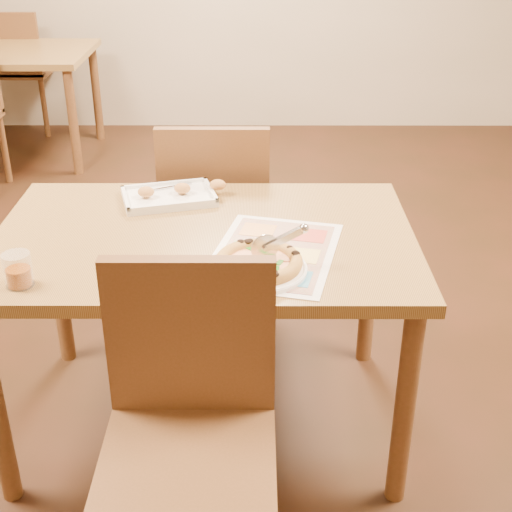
{
  "coord_description": "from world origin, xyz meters",
  "views": [
    {
      "loc": [
        0.17,
        -1.98,
        1.67
      ],
      "look_at": [
        0.16,
        -0.24,
        0.77
      ],
      "focal_mm": 50.0,
      "sensor_mm": 36.0,
      "label": 1
    }
  ],
  "objects_px": {
    "chair_near": "(189,398)",
    "chair_far": "(215,203)",
    "appetizer_tray": "(172,196)",
    "dining_table": "(205,259)",
    "plate": "(256,270)",
    "bg_chair_far": "(16,58)",
    "pizza_cutter": "(278,241)",
    "pizza": "(259,262)",
    "menu": "(274,253)",
    "glass_tumbler": "(18,272)"
  },
  "relations": [
    {
      "from": "dining_table",
      "to": "pizza",
      "type": "distance_m",
      "value": 0.31
    },
    {
      "from": "appetizer_tray",
      "to": "chair_far",
      "type": "bearing_deg",
      "value": 68.93
    },
    {
      "from": "chair_near",
      "to": "pizza",
      "type": "relative_size",
      "value": 1.91
    },
    {
      "from": "bg_chair_far",
      "to": "glass_tumbler",
      "type": "height_order",
      "value": "bg_chair_far"
    },
    {
      "from": "menu",
      "to": "pizza_cutter",
      "type": "bearing_deg",
      "value": -85.0
    },
    {
      "from": "dining_table",
      "to": "bg_chair_far",
      "type": "distance_m",
      "value": 3.67
    },
    {
      "from": "chair_near",
      "to": "dining_table",
      "type": "bearing_deg",
      "value": 90.0
    },
    {
      "from": "menu",
      "to": "dining_table",
      "type": "bearing_deg",
      "value": 148.21
    },
    {
      "from": "chair_far",
      "to": "glass_tumbler",
      "type": "bearing_deg",
      "value": 62.92
    },
    {
      "from": "plate",
      "to": "dining_table",
      "type": "bearing_deg",
      "value": 123.56
    },
    {
      "from": "chair_near",
      "to": "plate",
      "type": "xyz_separation_m",
      "value": [
        0.16,
        0.36,
        0.16
      ]
    },
    {
      "from": "pizza_cutter",
      "to": "glass_tumbler",
      "type": "relative_size",
      "value": 1.62
    },
    {
      "from": "chair_near",
      "to": "chair_far",
      "type": "relative_size",
      "value": 1.0
    },
    {
      "from": "plate",
      "to": "glass_tumbler",
      "type": "xyz_separation_m",
      "value": [
        -0.63,
        -0.08,
        0.03
      ]
    },
    {
      "from": "chair_near",
      "to": "pizza_cutter",
      "type": "height_order",
      "value": "chair_near"
    },
    {
      "from": "chair_far",
      "to": "pizza_cutter",
      "type": "distance_m",
      "value": 0.89
    },
    {
      "from": "chair_near",
      "to": "menu",
      "type": "relative_size",
      "value": 0.98
    },
    {
      "from": "chair_far",
      "to": "menu",
      "type": "height_order",
      "value": "chair_far"
    },
    {
      "from": "bg_chair_far",
      "to": "pizza_cutter",
      "type": "xyz_separation_m",
      "value": [
        1.82,
        -3.53,
        0.24
      ]
    },
    {
      "from": "chair_near",
      "to": "menu",
      "type": "distance_m",
      "value": 0.54
    },
    {
      "from": "chair_far",
      "to": "plate",
      "type": "bearing_deg",
      "value": 100.83
    },
    {
      "from": "chair_far",
      "to": "chair_near",
      "type": "bearing_deg",
      "value": 90.0
    },
    {
      "from": "appetizer_tray",
      "to": "glass_tumbler",
      "type": "distance_m",
      "value": 0.68
    },
    {
      "from": "pizza_cutter",
      "to": "chair_far",
      "type": "bearing_deg",
      "value": 85.95
    },
    {
      "from": "pizza",
      "to": "pizza_cutter",
      "type": "xyz_separation_m",
      "value": [
        0.05,
        0.01,
        0.06
      ]
    },
    {
      "from": "dining_table",
      "to": "glass_tumbler",
      "type": "relative_size",
      "value": 13.8
    },
    {
      "from": "chair_near",
      "to": "chair_far",
      "type": "distance_m",
      "value": 1.2
    },
    {
      "from": "pizza_cutter",
      "to": "pizza",
      "type": "bearing_deg",
      "value": 173.94
    },
    {
      "from": "plate",
      "to": "menu",
      "type": "height_order",
      "value": "plate"
    },
    {
      "from": "chair_near",
      "to": "pizza_cutter",
      "type": "relative_size",
      "value": 3.08
    },
    {
      "from": "chair_far",
      "to": "plate",
      "type": "relative_size",
      "value": 1.65
    },
    {
      "from": "glass_tumbler",
      "to": "pizza",
      "type": "bearing_deg",
      "value": 7.31
    },
    {
      "from": "dining_table",
      "to": "chair_far",
      "type": "height_order",
      "value": "chair_far"
    },
    {
      "from": "chair_near",
      "to": "plate",
      "type": "height_order",
      "value": "chair_near"
    },
    {
      "from": "dining_table",
      "to": "menu",
      "type": "height_order",
      "value": "menu"
    },
    {
      "from": "dining_table",
      "to": "glass_tumbler",
      "type": "distance_m",
      "value": 0.58
    },
    {
      "from": "appetizer_tray",
      "to": "dining_table",
      "type": "bearing_deg",
      "value": -64.76
    },
    {
      "from": "bg_chair_far",
      "to": "menu",
      "type": "height_order",
      "value": "bg_chair_far"
    },
    {
      "from": "pizza",
      "to": "bg_chair_far",
      "type": "bearing_deg",
      "value": 116.55
    },
    {
      "from": "bg_chair_far",
      "to": "plate",
      "type": "xyz_separation_m",
      "value": [
        1.76,
        -3.55,
        0.16
      ]
    },
    {
      "from": "chair_far",
      "to": "menu",
      "type": "distance_m",
      "value": 0.78
    },
    {
      "from": "dining_table",
      "to": "plate",
      "type": "relative_size",
      "value": 4.56
    },
    {
      "from": "plate",
      "to": "glass_tumbler",
      "type": "relative_size",
      "value": 3.03
    },
    {
      "from": "chair_far",
      "to": "glass_tumbler",
      "type": "height_order",
      "value": "chair_far"
    },
    {
      "from": "chair_near",
      "to": "appetizer_tray",
      "type": "relative_size",
      "value": 1.28
    },
    {
      "from": "chair_near",
      "to": "chair_far",
      "type": "bearing_deg",
      "value": 90.0
    },
    {
      "from": "chair_near",
      "to": "menu",
      "type": "xyz_separation_m",
      "value": [
        0.21,
        0.47,
        0.16
      ]
    },
    {
      "from": "chair_far",
      "to": "pizza_cutter",
      "type": "xyz_separation_m",
      "value": [
        0.22,
        -0.83,
        0.24
      ]
    },
    {
      "from": "dining_table",
      "to": "menu",
      "type": "xyz_separation_m",
      "value": [
        0.21,
        -0.13,
        0.09
      ]
    },
    {
      "from": "plate",
      "to": "appetizer_tray",
      "type": "relative_size",
      "value": 0.77
    }
  ]
}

